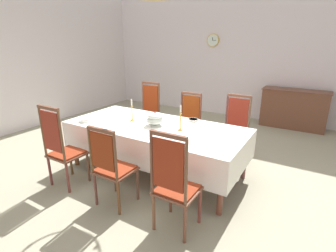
{
  "coord_description": "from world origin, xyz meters",
  "views": [
    {
      "loc": [
        2.07,
        -3.32,
        1.99
      ],
      "look_at": [
        0.19,
        -0.2,
        0.77
      ],
      "focal_mm": 27.61,
      "sensor_mm": 36.0,
      "label": 1
    }
  ],
  "objects_px": {
    "chair_north_a": "(148,113)",
    "candlestick_east": "(180,120)",
    "mounted_clock": "(213,40)",
    "chair_north_b": "(188,122)",
    "sideboard": "(294,109)",
    "soup_tureen": "(155,119)",
    "spoon_secondary": "(81,120)",
    "dining_table": "(155,130)",
    "bowl_near_left": "(193,120)",
    "bowl_near_right": "(85,120)",
    "chair_north_c": "(234,129)",
    "chair_south_c": "(174,183)",
    "chair_south_a": "(62,147)",
    "candlestick_west": "(132,112)",
    "chair_south_b": "(112,166)",
    "spoon_primary": "(201,121)"
  },
  "relations": [
    {
      "from": "chair_north_b",
      "to": "bowl_near_right",
      "type": "xyz_separation_m",
      "value": [
        -1.08,
        -1.43,
        0.24
      ]
    },
    {
      "from": "sideboard",
      "to": "soup_tureen",
      "type": "bearing_deg",
      "value": 65.84
    },
    {
      "from": "chair_north_c",
      "to": "spoon_secondary",
      "type": "xyz_separation_m",
      "value": [
        -2.06,
        -1.41,
        0.2
      ]
    },
    {
      "from": "bowl_near_left",
      "to": "sideboard",
      "type": "distance_m",
      "value": 3.21
    },
    {
      "from": "chair_south_c",
      "to": "bowl_near_left",
      "type": "height_order",
      "value": "chair_south_c"
    },
    {
      "from": "dining_table",
      "to": "chair_north_a",
      "type": "xyz_separation_m",
      "value": [
        -0.86,
        1.01,
        -0.11
      ]
    },
    {
      "from": "chair_south_c",
      "to": "sideboard",
      "type": "relative_size",
      "value": 0.81
    },
    {
      "from": "dining_table",
      "to": "candlestick_east",
      "type": "height_order",
      "value": "candlestick_east"
    },
    {
      "from": "chair_north_a",
      "to": "candlestick_west",
      "type": "bearing_deg",
      "value": 112.94
    },
    {
      "from": "dining_table",
      "to": "bowl_near_right",
      "type": "xyz_separation_m",
      "value": [
        -1.04,
        -0.43,
        0.09
      ]
    },
    {
      "from": "chair_south_a",
      "to": "candlestick_east",
      "type": "distance_m",
      "value": 1.68
    },
    {
      "from": "candlestick_east",
      "to": "spoon_secondary",
      "type": "xyz_separation_m",
      "value": [
        -1.58,
        -0.4,
        -0.14
      ]
    },
    {
      "from": "chair_north_b",
      "to": "chair_north_c",
      "type": "height_order",
      "value": "chair_north_c"
    },
    {
      "from": "chair_north_b",
      "to": "sideboard",
      "type": "bearing_deg",
      "value": -121.75
    },
    {
      "from": "soup_tureen",
      "to": "bowl_near_right",
      "type": "height_order",
      "value": "soup_tureen"
    },
    {
      "from": "soup_tureen",
      "to": "candlestick_west",
      "type": "height_order",
      "value": "candlestick_west"
    },
    {
      "from": "spoon_primary",
      "to": "spoon_secondary",
      "type": "xyz_separation_m",
      "value": [
        -1.66,
        -0.92,
        0.0
      ]
    },
    {
      "from": "dining_table",
      "to": "spoon_primary",
      "type": "relative_size",
      "value": 15.13
    },
    {
      "from": "candlestick_east",
      "to": "mounted_clock",
      "type": "xyz_separation_m",
      "value": [
        -1.06,
        3.71,
        1.05
      ]
    },
    {
      "from": "soup_tureen",
      "to": "candlestick_west",
      "type": "relative_size",
      "value": 0.78
    },
    {
      "from": "candlestick_east",
      "to": "spoon_primary",
      "type": "bearing_deg",
      "value": 80.8
    },
    {
      "from": "chair_south_b",
      "to": "candlestick_west",
      "type": "xyz_separation_m",
      "value": [
        -0.47,
        1.01,
        0.36
      ]
    },
    {
      "from": "spoon_secondary",
      "to": "sideboard",
      "type": "bearing_deg",
      "value": 69.46
    },
    {
      "from": "dining_table",
      "to": "chair_north_b",
      "type": "distance_m",
      "value": 1.02
    },
    {
      "from": "soup_tureen",
      "to": "spoon_secondary",
      "type": "relative_size",
      "value": 1.55
    },
    {
      "from": "dining_table",
      "to": "bowl_near_left",
      "type": "relative_size",
      "value": 15.46
    },
    {
      "from": "dining_table",
      "to": "chair_south_a",
      "type": "bearing_deg",
      "value": -130.37
    },
    {
      "from": "bowl_near_left",
      "to": "candlestick_east",
      "type": "bearing_deg",
      "value": -85.97
    },
    {
      "from": "mounted_clock",
      "to": "chair_south_b",
      "type": "bearing_deg",
      "value": -81.94
    },
    {
      "from": "bowl_near_left",
      "to": "spoon_primary",
      "type": "xyz_separation_m",
      "value": [
        0.12,
        0.03,
        -0.01
      ]
    },
    {
      "from": "chair_south_c",
      "to": "chair_north_b",
      "type": "bearing_deg",
      "value": 113.44
    },
    {
      "from": "chair_south_b",
      "to": "chair_north_c",
      "type": "height_order",
      "value": "chair_north_c"
    },
    {
      "from": "bowl_near_right",
      "to": "candlestick_east",
      "type": "bearing_deg",
      "value": 16.17
    },
    {
      "from": "dining_table",
      "to": "bowl_near_left",
      "type": "bearing_deg",
      "value": 50.91
    },
    {
      "from": "chair_north_a",
      "to": "soup_tureen",
      "type": "distance_m",
      "value": 1.36
    },
    {
      "from": "chair_south_a",
      "to": "bowl_near_left",
      "type": "bearing_deg",
      "value": 50.04
    },
    {
      "from": "chair_south_a",
      "to": "candlestick_west",
      "type": "height_order",
      "value": "chair_south_a"
    },
    {
      "from": "candlestick_east",
      "to": "mounted_clock",
      "type": "height_order",
      "value": "mounted_clock"
    },
    {
      "from": "chair_south_a",
      "to": "sideboard",
      "type": "distance_m",
      "value": 5.09
    },
    {
      "from": "candlestick_west",
      "to": "mounted_clock",
      "type": "xyz_separation_m",
      "value": [
        -0.2,
        3.71,
        1.06
      ]
    },
    {
      "from": "dining_table",
      "to": "soup_tureen",
      "type": "relative_size",
      "value": 9.97
    },
    {
      "from": "chair_south_a",
      "to": "spoon_secondary",
      "type": "xyz_separation_m",
      "value": [
        -0.28,
        0.61,
        0.19
      ]
    },
    {
      "from": "mounted_clock",
      "to": "bowl_near_left",
      "type": "bearing_deg",
      "value": -72.31
    },
    {
      "from": "chair_north_a",
      "to": "soup_tureen",
      "type": "xyz_separation_m",
      "value": [
        0.87,
        -1.01,
        0.28
      ]
    },
    {
      "from": "chair_north_b",
      "to": "spoon_secondary",
      "type": "relative_size",
      "value": 6.19
    },
    {
      "from": "sideboard",
      "to": "mounted_clock",
      "type": "distance_m",
      "value": 2.67
    },
    {
      "from": "chair_north_c",
      "to": "soup_tureen",
      "type": "relative_size",
      "value": 4.19
    },
    {
      "from": "chair_north_a",
      "to": "candlestick_east",
      "type": "distance_m",
      "value": 1.68
    },
    {
      "from": "chair_north_c",
      "to": "soup_tureen",
      "type": "height_order",
      "value": "chair_north_c"
    },
    {
      "from": "chair_north_c",
      "to": "chair_south_c",
      "type": "bearing_deg",
      "value": 90.0
    }
  ]
}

